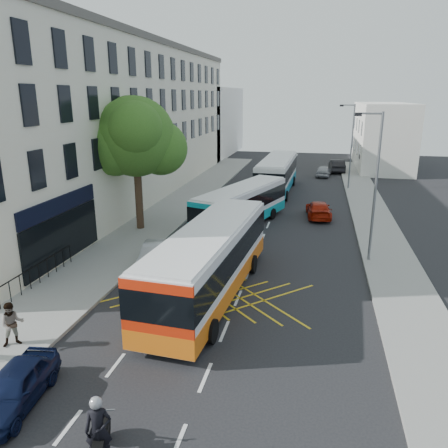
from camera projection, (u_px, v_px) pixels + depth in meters
The scene contains 21 objects.
ground at pixel (205, 377), 14.41m from camera, with size 120.00×120.00×0.00m, color black.
pavement_left at pixel (141, 229), 30.16m from camera, with size 5.00×70.00×0.15m, color gray.
pavement_right at pixel (384, 245), 26.93m from camera, with size 3.00×70.00×0.15m, color gray.
terrace_main at pixel (120, 121), 38.27m from camera, with size 8.30×45.00×13.50m.
terrace_far at pixel (206, 122), 67.37m from camera, with size 8.00×20.00×10.00m, color silver.
building_right at pixel (381, 135), 56.05m from camera, with size 6.00×18.00×8.00m, color silver.
street_tree at pixel (135, 138), 28.37m from camera, with size 6.30×5.70×8.80m.
lamp_near at pixel (374, 180), 23.09m from camera, with size 1.45×0.15×8.00m.
lamp_far at pixel (351, 142), 41.84m from camera, with size 1.45×0.15×8.00m.
railings at pixel (39, 272), 21.13m from camera, with size 0.08×5.60×1.14m, color black, non-canonical shape.
bus_near at pixel (210, 260), 19.86m from camera, with size 3.52×11.77×3.27m.
bus_mid at pixel (242, 206), 30.62m from camera, with size 5.35×10.35×2.84m.
bus_far at pixel (277, 174), 41.68m from camera, with size 3.14×11.64×3.25m.
motorbike at pixel (99, 433), 10.76m from camera, with size 0.89×2.19×2.00m.
parked_car_blue at pixel (15, 387), 12.97m from camera, with size 1.45×3.60×1.23m, color #0D1535.
parked_car_silver at pixel (156, 257), 23.23m from camera, with size 1.46×4.19×1.38m, color #A4A8AC.
red_hatchback at pixel (319, 209), 33.11m from camera, with size 1.73×4.24×1.23m, color #A01806.
distant_car_grey at pixel (283, 164), 55.36m from camera, with size 1.99×4.32×1.20m, color #45474D.
distant_car_silver at pixel (324, 171), 49.79m from camera, with size 1.48×3.67×1.25m, color #A2A3A9.
distant_car_dark at pixel (337, 166), 52.66m from camera, with size 1.59×4.55×1.50m, color black.
pedestrian_near at pixel (12, 324), 15.78m from camera, with size 0.82×0.64×1.68m, color gray.
Camera 1 is at (3.21, -11.97, 8.95)m, focal length 35.00 mm.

